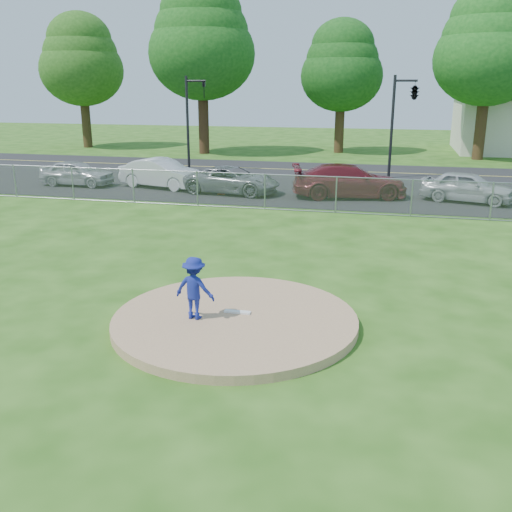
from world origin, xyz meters
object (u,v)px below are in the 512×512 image
at_px(parked_car_gray, 232,180).
at_px(parked_car_pearl, 468,187).
at_px(pitcher, 194,288).
at_px(parked_car_silver, 77,173).
at_px(traffic_signal_left, 191,115).
at_px(tree_left, 201,40).
at_px(tree_far_left, 81,59).
at_px(tree_right, 490,45).
at_px(traffic_cone, 222,188).
at_px(tree_center, 342,65).
at_px(traffic_signal_center, 412,94).
at_px(parked_car_darkred, 349,181).
at_px(parked_car_white, 162,173).

height_order(parked_car_gray, parked_car_pearl, parked_car_pearl).
xyz_separation_m(pitcher, parked_car_silver, (-12.06, 15.87, -0.23)).
xyz_separation_m(traffic_signal_left, parked_car_silver, (-4.12, -6.43, -2.70)).
distance_m(tree_left, parked_car_pearl, 24.47).
height_order(tree_far_left, parked_car_silver, tree_far_left).
height_order(tree_right, parked_car_pearl, tree_right).
bearing_deg(tree_left, traffic_cone, -68.84).
distance_m(tree_center, traffic_signal_center, 13.12).
relative_size(tree_far_left, parked_car_pearl, 2.67).
bearing_deg(traffic_signal_center, tree_center, 112.49).
xyz_separation_m(traffic_cone, parked_car_darkred, (6.05, 0.59, 0.47)).
xyz_separation_m(tree_right, pitcher, (-9.82, -32.29, -6.76)).
xyz_separation_m(parked_car_silver, parked_car_gray, (8.54, -0.29, -0.01)).
distance_m(pitcher, parked_car_darkred, 15.97).
relative_size(parked_car_silver, parked_car_pearl, 0.95).
bearing_deg(tree_far_left, tree_center, 2.73).
distance_m(tree_far_left, parked_car_pearl, 33.98).
relative_size(tree_center, parked_car_silver, 2.56).
distance_m(tree_left, parked_car_white, 17.03).
bearing_deg(parked_car_white, tree_far_left, 53.24).
relative_size(tree_left, parked_car_darkred, 2.36).
distance_m(traffic_signal_left, parked_car_pearl, 16.76).
bearing_deg(parked_car_darkred, traffic_signal_left, 44.50).
relative_size(tree_left, tree_right, 1.08).
height_order(traffic_signal_center, parked_car_pearl, traffic_signal_center).
bearing_deg(traffic_signal_left, tree_right, 29.38).
relative_size(traffic_signal_center, parked_car_darkred, 1.05).
bearing_deg(pitcher, parked_car_darkred, -90.29).
bearing_deg(pitcher, tree_left, -64.78).
bearing_deg(parked_car_pearl, parked_car_white, 104.82).
bearing_deg(tree_far_left, parked_car_white, -51.17).
height_order(tree_right, parked_car_white, tree_right).
bearing_deg(parked_car_silver, tree_right, -51.88).
height_order(traffic_signal_center, traffic_cone, traffic_signal_center).
distance_m(tree_right, parked_car_pearl, 17.92).
xyz_separation_m(tree_center, parked_car_pearl, (7.52, -18.33, -5.77)).
bearing_deg(tree_right, tree_left, -177.14).
height_order(tree_left, traffic_signal_center, tree_left).
height_order(tree_center, traffic_cone, tree_center).
xyz_separation_m(traffic_cone, parked_car_white, (-3.50, 1.01, 0.43)).
xyz_separation_m(tree_left, parked_car_silver, (-1.88, -15.43, -7.58)).
distance_m(tree_far_left, tree_left, 11.24).
xyz_separation_m(tree_center, traffic_signal_center, (4.97, -12.00, -1.86)).
bearing_deg(traffic_cone, parked_car_pearl, 3.65).
height_order(traffic_signal_center, parked_car_gray, traffic_signal_center).
height_order(tree_right, traffic_signal_center, tree_right).
xyz_separation_m(tree_right, traffic_signal_left, (-17.76, -10.00, -4.29)).
height_order(tree_center, pitcher, tree_center).
bearing_deg(parked_car_white, parked_car_silver, 109.21).
xyz_separation_m(tree_right, parked_car_silver, (-21.88, -16.43, -6.99)).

